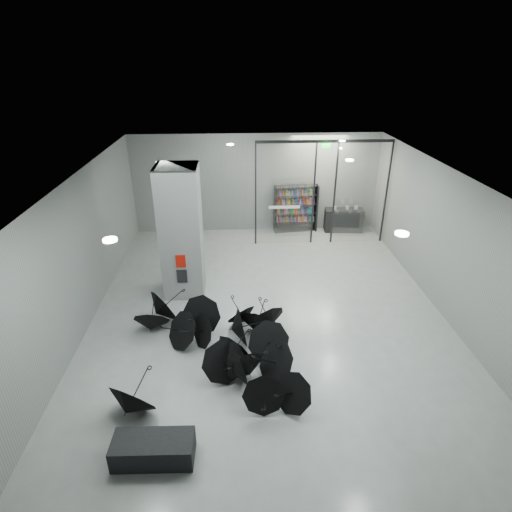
{
  "coord_description": "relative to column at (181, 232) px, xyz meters",
  "views": [
    {
      "loc": [
        -0.89,
        -9.52,
        6.79
      ],
      "look_at": [
        -0.3,
        1.5,
        1.4
      ],
      "focal_mm": 29.2,
      "sensor_mm": 36.0,
      "label": 1
    }
  ],
  "objects": [
    {
      "name": "exit_sign",
      "position": [
        4.9,
        3.3,
        1.82
      ],
      "size": [
        0.3,
        0.06,
        0.15
      ],
      "primitive_type": "cube",
      "color": "#0CE533",
      "rests_on": "room"
    },
    {
      "name": "umbrella_cluster",
      "position": [
        1.23,
        -3.32,
        -1.69
      ],
      "size": [
        4.82,
        4.87,
        1.3
      ],
      "color": "black",
      "rests_on": "ground"
    },
    {
      "name": "column",
      "position": [
        0.0,
        0.0,
        0.0
      ],
      "size": [
        1.2,
        1.2,
        4.0
      ],
      "primitive_type": "cube",
      "color": "slate",
      "rests_on": "ground"
    },
    {
      "name": "glass_partition",
      "position": [
        4.89,
        3.5,
        0.18
      ],
      "size": [
        5.06,
        0.08,
        4.0
      ],
      "color": "silver",
      "rests_on": "ground"
    },
    {
      "name": "bench",
      "position": [
        0.01,
        -6.12,
        -1.76
      ],
      "size": [
        1.5,
        0.68,
        0.48
      ],
      "primitive_type": "cube",
      "rotation": [
        0.0,
        0.0,
        -0.03
      ],
      "color": "black",
      "rests_on": "ground"
    },
    {
      "name": "shop_counter",
      "position": [
        6.16,
        4.64,
        -1.53
      ],
      "size": [
        1.62,
        0.76,
        0.94
      ],
      "primitive_type": "cube",
      "rotation": [
        0.0,
        0.0,
        -0.09
      ],
      "color": "black",
      "rests_on": "ground"
    },
    {
      "name": "info_panel",
      "position": [
        0.0,
        -0.62,
        -1.15
      ],
      "size": [
        0.3,
        0.03,
        0.42
      ],
      "primitive_type": "cube",
      "color": "black",
      "rests_on": "column"
    },
    {
      "name": "fire_cabinet",
      "position": [
        0.0,
        -0.62,
        -0.65
      ],
      "size": [
        0.28,
        0.04,
        0.38
      ],
      "primitive_type": "cube",
      "color": "#A50A07",
      "rests_on": "column"
    },
    {
      "name": "bookshelf",
      "position": [
        4.13,
        4.75,
        -1.02
      ],
      "size": [
        1.81,
        0.57,
        1.96
      ],
      "primitive_type": null,
      "rotation": [
        0.0,
        0.0,
        0.12
      ],
      "color": "black",
      "rests_on": "ground"
    },
    {
      "name": "room",
      "position": [
        2.5,
        -2.0,
        0.84
      ],
      "size": [
        14.0,
        14.02,
        4.01
      ],
      "color": "gray",
      "rests_on": "ground"
    }
  ]
}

